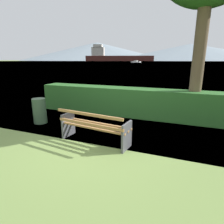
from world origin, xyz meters
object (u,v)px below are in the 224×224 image
Objects in this scene: trash_bin at (40,111)px; sailboat_mid at (136,62)px; park_bench at (94,127)px; cargo_ship_large at (114,56)px.

trash_bin is 0.10× the size of sailboat_mid.
sailboat_mid is (-36.69, 143.73, 0.17)m from park_bench.
cargo_ship_large is at bearing 110.90° from park_bench.
cargo_ship_large reaches higher than park_bench.
sailboat_mid is (-34.23, 142.96, 0.18)m from trash_bin.
cargo_ship_large is at bearing 116.11° from sailboat_mid.
park_bench is 0.02× the size of cargo_ship_large.
park_bench is 148.34m from sailboat_mid.
park_bench is at bearing -17.40° from trash_bin.
park_bench is 0.23× the size of sailboat_mid.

